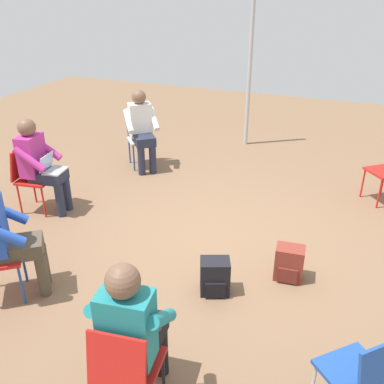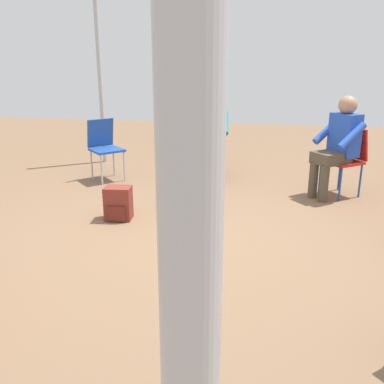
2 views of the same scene
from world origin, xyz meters
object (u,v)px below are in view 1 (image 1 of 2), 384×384
at_px(person_with_laptop, 40,162).
at_px(chair_north, 30,175).
at_px(person_in_teal, 133,326).
at_px(chair_northeast, 140,135).
at_px(chair_west, 125,367).
at_px(person_in_white, 142,126).
at_px(person_in_blue, 4,232).
at_px(backpack_near_laptop_user, 215,278).
at_px(chair_southwest, 365,376).
at_px(backpack_by_empty_chair, 289,265).

bearing_deg(person_with_laptop, chair_north, -90.00).
bearing_deg(person_with_laptop, person_in_teal, 41.23).
distance_m(chair_northeast, person_with_laptop, 1.94).
xyz_separation_m(chair_west, person_in_white, (3.98, 2.02, 0.20)).
height_order(person_in_blue, backpack_near_laptop_user, person_in_blue).
bearing_deg(chair_southwest, backpack_by_empty_chair, 70.64).
distance_m(person_in_teal, backpack_near_laptop_user, 1.44).
bearing_deg(person_in_blue, chair_north, 176.46).
bearing_deg(person_in_white, backpack_near_laptop_user, 89.05).
bearing_deg(chair_north, chair_west, 41.47).
bearing_deg(backpack_by_empty_chair, backpack_near_laptop_user, 128.44).
xyz_separation_m(backpack_near_laptop_user, backpack_by_empty_chair, (0.49, -0.62, 0.00)).
distance_m(chair_northeast, backpack_near_laptop_user, 3.43).
xyz_separation_m(chair_north, backpack_by_empty_chair, (-0.20, -3.38, -0.34)).
height_order(chair_west, person_in_blue, person_in_blue).
relative_size(chair_northeast, backpack_by_empty_chair, 2.36).
bearing_deg(person_in_white, chair_southwest, 93.60).
xyz_separation_m(chair_southwest, person_with_laptop, (1.70, 3.94, 0.20)).
distance_m(person_in_white, backpack_near_laptop_user, 3.30).
distance_m(person_with_laptop, person_in_white, 1.83).
xyz_separation_m(person_with_laptop, backpack_by_empty_chair, (-0.22, -3.21, -0.53)).
xyz_separation_m(chair_southwest, person_in_blue, (0.23, 3.10, 0.20)).
distance_m(chair_north, backpack_near_laptop_user, 2.87).
distance_m(chair_west, person_in_white, 4.46).
xyz_separation_m(person_with_laptop, person_in_teal, (-2.05, -2.49, 0.00)).
bearing_deg(chair_west, person_in_teal, 90.00).
bearing_deg(chair_northeast, chair_west, 76.15).
height_order(person_in_teal, backpack_by_empty_chair, person_in_teal).
distance_m(chair_north, backpack_by_empty_chair, 3.40).
distance_m(person_in_teal, person_in_blue, 1.75).
bearing_deg(person_in_teal, chair_southwest, 5.55).
distance_m(person_in_blue, person_in_white, 3.25).
relative_size(person_in_blue, backpack_by_empty_chair, 3.44).
bearing_deg(backpack_near_laptop_user, person_with_laptop, 74.62).
bearing_deg(backpack_by_empty_chair, person_in_blue, 117.61).
height_order(chair_west, person_in_white, person_in_white).
bearing_deg(chair_southwest, person_in_blue, 130.16).
relative_size(person_in_white, backpack_by_empty_chair, 3.44).
xyz_separation_m(person_with_laptop, person_in_blue, (-1.47, -0.84, 0.00)).
bearing_deg(person_in_teal, backpack_by_empty_chair, 60.31).
bearing_deg(chair_west, person_in_white, 108.92).
height_order(chair_north, person_in_blue, person_in_blue).
distance_m(chair_northeast, person_in_blue, 3.39).
relative_size(chair_southwest, person_in_blue, 0.69).
height_order(person_with_laptop, person_in_teal, same).
relative_size(chair_northeast, person_in_blue, 0.69).
bearing_deg(chair_southwest, person_with_laptop, 111.12).
height_order(person_in_white, backpack_by_empty_chair, person_in_white).
bearing_deg(backpack_near_laptop_user, person_in_blue, 113.17).
distance_m(chair_southwest, chair_west, 1.52).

